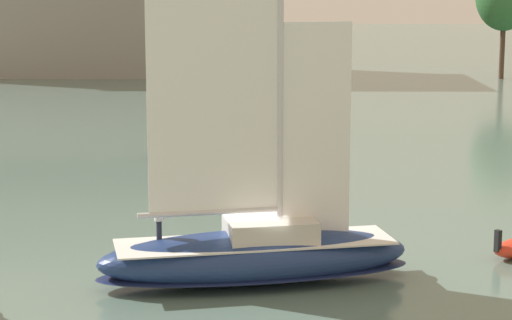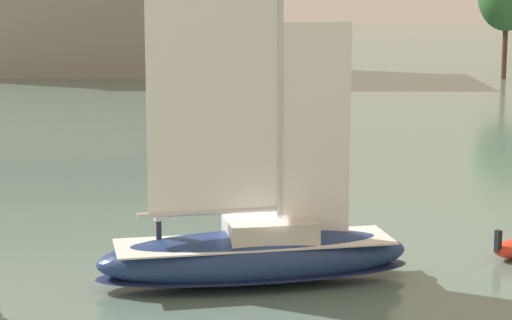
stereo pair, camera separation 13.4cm
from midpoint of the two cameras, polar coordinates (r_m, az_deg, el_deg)
The scene contains 4 objects.
ground_plane at distance 37.22m, azimuth 0.03°, elevation -7.01°, with size 400.00×400.00×0.00m, color slate.
sailboat_main at distance 36.87m, azimuth 0.06°, elevation -5.17°, with size 12.16×5.73×16.11m.
sailboat_moored_mid_channel at distance 61.13m, azimuth -4.56°, elevation 0.43°, with size 4.38×5.67×7.86m.
sailboat_moored_far_slip at distance 97.07m, azimuth -3.03°, elevation 4.34°, with size 8.39×6.58×11.63m.
Camera 2 is at (0.63, -35.49, 11.21)m, focal length 70.00 mm.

